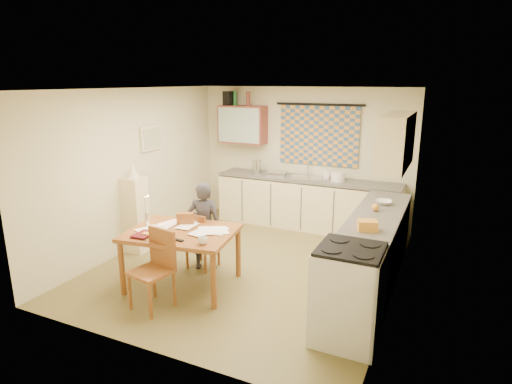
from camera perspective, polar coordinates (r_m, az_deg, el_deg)
The scene contains 44 objects.
floor at distance 6.32m, azimuth -0.82°, elevation -9.82°, with size 4.00×4.50×0.02m, color brown.
ceiling at distance 5.75m, azimuth -0.91°, elevation 13.69°, with size 4.00×4.50×0.02m, color white.
wall_back at distance 7.96m, azimuth 6.26°, elevation 4.77°, with size 4.00×0.02×2.50m, color beige.
wall_front at distance 4.08m, azimuth -14.90°, elevation -5.32°, with size 4.00×0.02×2.50m, color beige.
wall_left at distance 7.00m, azimuth -15.86°, elevation 2.92°, with size 0.02×4.50×2.50m, color beige.
wall_right at distance 5.37m, azimuth 18.82°, elevation -0.79°, with size 0.02×4.50×2.50m, color beige.
window_blind at distance 7.77m, azimuth 8.36°, elevation 7.44°, with size 1.45×0.03×1.05m, color #31547E.
curtain_rod at distance 7.71m, azimuth 8.47°, elevation 11.48°, with size 0.04×0.04×1.60m, color black.
wall_cabinet at distance 8.16m, azimuth -1.80°, elevation 8.99°, with size 0.90×0.34×0.70m, color brown.
wall_cabinet_glass at distance 8.01m, azimuth -2.35°, elevation 8.87°, with size 0.84×0.02×0.64m, color #99B2A5.
upper_cabinet_right at distance 5.81m, azimuth 18.18°, elevation 6.45°, with size 0.34×1.30×0.70m, color beige.
framed_print at distance 7.21m, azimuth -13.80°, elevation 7.01°, with size 0.04×0.50×0.40m, color beige.
print_canvas at distance 7.19m, azimuth -13.64°, elevation 7.01°, with size 0.01×0.42×0.32m, color beige.
counter_back at distance 7.79m, azimuth 6.75°, elevation -1.50°, with size 3.30×0.62×0.92m.
counter_right at distance 5.73m, azimuth 15.15°, elevation -7.98°, with size 0.62×2.95×0.92m.
stove at distance 4.55m, azimuth 12.20°, elevation -13.21°, with size 0.66×0.66×1.02m.
sink at distance 7.69m, azimuth 6.72°, elevation 1.59°, with size 0.55×0.45×0.10m, color silver.
tap at distance 7.83m, azimuth 6.94°, elevation 3.16°, with size 0.03×0.03×0.28m, color silver.
dish_rack at distance 7.87m, azimuth 2.81°, elevation 2.49°, with size 0.35×0.30×0.06m, color silver.
kettle at distance 8.00m, azimuth 0.15°, elevation 3.38°, with size 0.18×0.18×0.24m, color silver.
mixing_bowl at distance 7.51m, azimuth 10.89°, elevation 2.04°, with size 0.24×0.24×0.16m, color white.
soap_bottle at distance 7.61m, azimuth 9.30°, elevation 2.45°, with size 0.12×0.12×0.20m, color white.
bowl at distance 6.27m, azimuth 16.67°, elevation -1.32°, with size 0.26×0.26×0.06m, color white.
orange_bag at distance 5.13m, azimuth 14.64°, elevation -4.34°, with size 0.22×0.16×0.12m, color gold.
fruit_orange at distance 5.91m, azimuth 15.63°, elevation -1.99°, with size 0.10×0.10×0.10m, color gold.
speaker at distance 8.26m, azimuth -3.58°, elevation 12.37°, with size 0.16×0.20×0.26m, color black.
bottle_green at distance 8.20m, azimuth -2.81°, elevation 12.37°, with size 0.07×0.07×0.26m, color #195926.
bottle_brown at distance 8.08m, azimuth -1.06°, elevation 12.35°, with size 0.07×0.07×0.26m, color brown.
dining_table at distance 5.68m, azimuth -9.76°, elevation -8.65°, with size 1.48×1.21×0.75m.
chair_far at distance 6.20m, azimuth -7.18°, elevation -7.71°, with size 0.41×0.41×0.83m.
chair_near at distance 5.27m, azimuth -13.55°, elevation -11.89°, with size 0.50×0.50×0.94m.
person at distance 6.03m, azimuth -6.91°, elevation -4.54°, with size 0.54×0.44×1.27m, color black.
shelf_stand at distance 6.87m, azimuth -15.74°, elevation -2.95°, with size 0.32×0.30×1.19m, color beige.
lampshade at distance 6.70m, azimuth -16.15°, elevation 2.79°, with size 0.20×0.20×0.22m, color beige.
letter_rack at distance 5.76m, azimuth -9.39°, elevation -3.53°, with size 0.22×0.10×0.16m, color brown.
mug at distance 5.07m, azimuth -7.12°, elevation -6.43°, with size 0.12×0.12×0.09m, color white.
magazine at distance 5.54m, azimuth -15.62°, elevation -5.34°, with size 0.23×0.29×0.03m, color maroon.
book at distance 5.62m, azimuth -13.96°, elevation -5.02°, with size 0.22×0.26×0.02m, color gold.
orange_box at distance 5.45m, azimuth -14.29°, elevation -5.53°, with size 0.12×0.08×0.04m, color gold.
eyeglasses at distance 5.22m, azimuth -10.28°, elevation -6.34°, with size 0.13×0.04×0.02m, color black.
candle_holder at distance 5.78m, azimuth -14.31°, elevation -3.62°, with size 0.06×0.06×0.18m, color silver.
candle at distance 5.73m, azimuth -14.49°, elevation -1.70°, with size 0.02×0.02×0.22m, color white.
candle_flame at distance 5.68m, azimuth -14.20°, elevation -0.54°, with size 0.02×0.02×0.02m, color #FFCC66.
papers at distance 5.58m, azimuth -8.36°, elevation -4.86°, with size 1.17×0.77×0.02m.
Camera 1 is at (2.51, -5.17, 2.61)m, focal length 30.00 mm.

